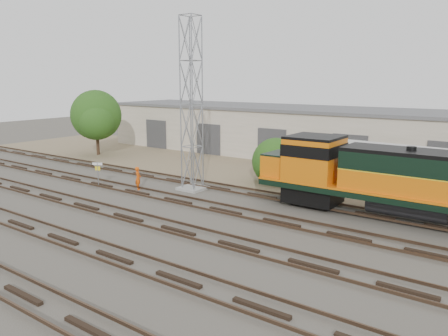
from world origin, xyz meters
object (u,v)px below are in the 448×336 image
Objects in this scene: locomotive at (403,180)px; semi_trailer at (394,164)px; signal_tower at (192,108)px; worker at (138,178)px.

locomotive is 1.57× the size of semi_trailer.
signal_tower reaches higher than worker.
semi_trailer is at bearing 31.04° from signal_tower.
worker is at bearing -143.43° from semi_trailer.
semi_trailer is (12.69, 7.63, -3.96)m from signal_tower.
signal_tower is (-14.79, -1.28, 3.68)m from locomotive.
locomotive is at bearing -128.50° from worker.
signal_tower is 6.72m from worker.
worker is (-3.34, -2.43, -5.30)m from signal_tower.
locomotive is 10.34× the size of worker.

